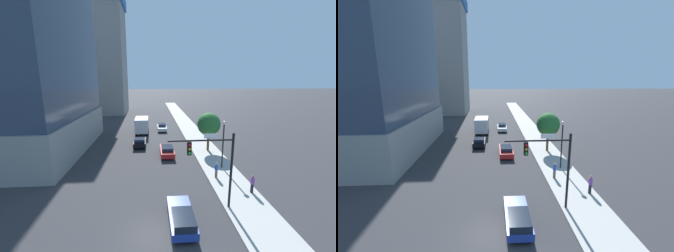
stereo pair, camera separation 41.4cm
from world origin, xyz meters
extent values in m
plane|color=#333335|center=(0.00, 0.00, 0.00)|extent=(400.00, 400.00, 0.00)
cube|color=#B2AFA8|center=(7.99, 20.00, 0.07)|extent=(4.15, 120.00, 0.15)
cube|color=gray|center=(-18.53, 19.17, 2.66)|extent=(16.70, 22.64, 5.31)
cube|color=gray|center=(-15.90, 55.16, 17.10)|extent=(15.67, 12.97, 34.19)
cube|color=#2D6BB7|center=(-15.90, 55.16, 32.69)|extent=(16.61, 13.75, 3.00)
cube|color=gold|center=(-11.20, 51.27, 21.95)|extent=(0.90, 0.90, 43.90)
cylinder|color=black|center=(6.32, 2.71, 3.40)|extent=(0.20, 0.20, 6.49)
cylinder|color=black|center=(3.71, 2.71, 6.10)|extent=(5.23, 0.14, 0.14)
cube|color=black|center=(2.80, 2.71, 5.48)|extent=(0.32, 0.36, 1.05)
sphere|color=red|center=(2.80, 2.52, 5.82)|extent=(0.22, 0.22, 0.22)
sphere|color=orange|center=(2.80, 2.52, 5.48)|extent=(0.22, 0.22, 0.22)
sphere|color=green|center=(2.80, 2.52, 5.14)|extent=(0.22, 0.22, 0.22)
cube|color=white|center=(4.49, 2.71, 6.45)|extent=(1.10, 0.04, 0.36)
cylinder|color=black|center=(8.37, 10.72, 2.86)|extent=(0.16, 0.16, 5.42)
sphere|color=silver|center=(8.37, 10.72, 5.75)|extent=(0.44, 0.44, 0.44)
cylinder|color=brown|center=(8.31, 17.06, 1.52)|extent=(0.36, 0.36, 2.75)
sphere|color=#286B2D|center=(8.31, 17.06, 4.19)|extent=(3.44, 3.44, 3.44)
cube|color=red|center=(2.01, 15.93, 0.61)|extent=(1.91, 4.74, 0.68)
cube|color=#19212D|center=(2.01, 15.55, 1.18)|extent=(1.60, 2.44, 0.47)
cylinder|color=black|center=(1.17, 17.54, 0.31)|extent=(0.22, 0.63, 0.63)
cylinder|color=black|center=(2.84, 17.54, 0.31)|extent=(0.22, 0.63, 0.63)
cylinder|color=black|center=(1.17, 14.32, 0.31)|extent=(0.22, 0.63, 0.63)
cylinder|color=black|center=(2.84, 14.32, 0.31)|extent=(0.22, 0.63, 0.63)
cube|color=black|center=(-2.09, 20.21, 0.64)|extent=(1.93, 4.03, 0.69)
cube|color=#19212D|center=(-2.09, 19.61, 1.24)|extent=(1.62, 1.81, 0.51)
cylinder|color=black|center=(-2.94, 21.58, 0.35)|extent=(0.22, 0.69, 0.69)
cylinder|color=black|center=(-1.24, 21.58, 0.35)|extent=(0.22, 0.69, 0.69)
cylinder|color=black|center=(-2.94, 18.83, 0.35)|extent=(0.22, 0.69, 0.69)
cylinder|color=black|center=(-1.24, 18.83, 0.35)|extent=(0.22, 0.69, 0.69)
cube|color=#233D9E|center=(2.01, 1.16, 0.60)|extent=(1.85, 4.69, 0.59)
cube|color=#19212D|center=(2.01, 0.01, 1.18)|extent=(1.55, 2.31, 0.56)
cylinder|color=black|center=(1.19, 2.76, 0.36)|extent=(0.22, 0.71, 0.71)
cylinder|color=black|center=(2.82, 2.76, 0.36)|extent=(0.22, 0.71, 0.71)
cylinder|color=black|center=(1.19, -0.44, 0.36)|extent=(0.22, 0.71, 0.71)
cylinder|color=black|center=(2.82, -0.44, 0.36)|extent=(0.22, 0.71, 0.71)
cube|color=silver|center=(2.01, 30.54, 0.58)|extent=(1.84, 4.42, 0.65)
cube|color=#19212D|center=(2.01, 30.72, 1.17)|extent=(1.54, 2.10, 0.53)
cylinder|color=black|center=(1.20, 32.04, 0.31)|extent=(0.22, 0.62, 0.62)
cylinder|color=black|center=(2.81, 32.04, 0.31)|extent=(0.22, 0.62, 0.62)
cylinder|color=black|center=(1.20, 29.03, 0.31)|extent=(0.22, 0.62, 0.62)
cylinder|color=black|center=(2.81, 29.03, 0.31)|extent=(0.22, 0.62, 0.62)
cube|color=#B21E1E|center=(-2.09, 31.43, 1.63)|extent=(2.49, 1.92, 2.04)
cube|color=white|center=(-2.09, 27.93, 1.92)|extent=(2.49, 4.79, 2.61)
cylinder|color=black|center=(-3.19, 31.43, 0.51)|extent=(0.30, 1.02, 1.02)
cylinder|color=black|center=(-0.99, 31.43, 0.51)|extent=(0.30, 1.02, 1.02)
cylinder|color=black|center=(-3.19, 26.73, 0.51)|extent=(0.30, 1.02, 1.02)
cylinder|color=black|center=(-0.99, 26.73, 0.51)|extent=(0.30, 1.02, 1.02)
cylinder|color=brown|center=(6.87, 8.13, 0.58)|extent=(0.28, 0.28, 0.86)
cylinder|color=#2D4CB2|center=(6.87, 8.13, 1.34)|extent=(0.34, 0.34, 0.66)
sphere|color=tan|center=(6.87, 8.13, 1.79)|extent=(0.23, 0.23, 0.23)
cylinder|color=black|center=(9.35, 4.81, 0.59)|extent=(0.28, 0.28, 0.88)
cylinder|color=purple|center=(9.35, 4.81, 1.37)|extent=(0.34, 0.34, 0.68)
sphere|color=#997051|center=(9.35, 4.81, 1.83)|extent=(0.24, 0.24, 0.24)
camera|label=1|loc=(-0.09, -12.90, 10.89)|focal=22.61mm
camera|label=2|loc=(0.32, -12.93, 10.89)|focal=22.61mm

